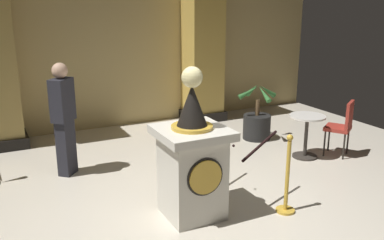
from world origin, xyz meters
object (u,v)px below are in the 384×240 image
Objects in this scene: cafe_table at (306,131)px; potted_palm_right at (257,123)px; bystander_guest at (64,116)px; cafe_chair_red at (343,124)px; stanchion_near at (287,185)px; stanchion_far at (188,155)px; pedestal_clock at (192,161)px.

potted_palm_right is at bearing 97.32° from cafe_table.
bystander_guest is 1.78× the size of cafe_chair_red.
bystander_guest reaches higher than stanchion_near.
bystander_guest is at bearing 131.91° from stanchion_near.
bystander_guest is at bearing 163.52° from cafe_chair_red.
stanchion_far is 0.63× the size of bystander_guest.
stanchion_far is (0.43, 1.02, -0.33)m from pedestal_clock.
potted_palm_right reaches higher than cafe_chair_red.
potted_palm_right is 0.64× the size of bystander_guest.
stanchion_far is at bearing 174.13° from cafe_chair_red.
bystander_guest is at bearing 119.25° from pedestal_clock.
cafe_table is (1.53, 1.40, 0.11)m from stanchion_near.
stanchion_far is 1.12× the size of cafe_chair_red.
cafe_table is at bearing 19.83° from pedestal_clock.
bystander_guest is (-1.56, 1.00, 0.54)m from stanchion_far.
bystander_guest is 2.33× the size of cafe_table.
pedestal_clock is 1.23m from stanchion_near.
cafe_chair_red is at bearing 12.83° from pedestal_clock.
pedestal_clock is at bearing 157.34° from stanchion_near.
stanchion_near is at bearing -22.66° from pedestal_clock.
cafe_table is 0.64m from cafe_chair_red.
bystander_guest is 4.54m from cafe_chair_red.
stanchion_near is at bearing -150.82° from cafe_chair_red.
potted_palm_right is 1.48× the size of cafe_table.
stanchion_near is 2.08m from cafe_table.
cafe_table is 0.77× the size of cafe_chair_red.
stanchion_far is at bearing -32.59° from bystander_guest.
potted_palm_right is at bearing 2.13° from bystander_guest.
cafe_table is (2.62, 0.94, -0.24)m from pedestal_clock.
stanchion_far is at bearing -150.90° from potted_palm_right.
pedestal_clock reaches higher than cafe_chair_red.
pedestal_clock reaches higher than stanchion_near.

